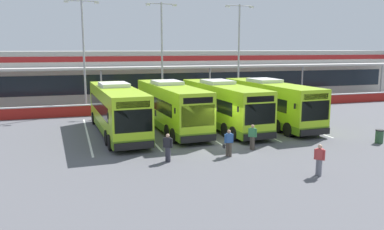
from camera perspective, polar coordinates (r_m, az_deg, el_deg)
ground_plane at (r=26.14m, az=4.45°, el=-4.39°), size 200.00×200.00×0.00m
terminal_building at (r=51.39m, az=-6.88°, el=5.93°), size 70.00×13.00×6.00m
red_barrier_wall at (r=39.59m, az=-3.43°, el=1.28°), size 60.00×0.40×1.10m
coach_bus_leftmost at (r=29.52m, az=-10.91°, el=0.63°), size 3.35×12.25×3.78m
coach_bus_left_centre at (r=30.90m, az=-3.13°, el=1.20°), size 3.35×12.25×3.78m
coach_bus_centre at (r=31.58m, az=4.43°, el=1.37°), size 3.35×12.25×3.78m
coach_bus_right_centre at (r=33.51m, az=11.25°, el=1.69°), size 3.35×12.25×3.78m
bay_stripe_far_west at (r=30.18m, az=-15.00°, el=-2.77°), size 0.14×13.00×0.01m
bay_stripe_west at (r=30.63m, az=-7.13°, el=-2.33°), size 0.14×13.00×0.01m
bay_stripe_mid_west at (r=31.64m, az=0.37°, el=-1.87°), size 0.14×13.00×0.01m
bay_stripe_centre at (r=33.15m, az=7.29°, el=-1.41°), size 0.14×13.00×0.01m
bay_stripe_mid_east at (r=35.10m, az=13.53°, el=-0.98°), size 0.14×13.00×0.01m
pedestrian_with_handbag at (r=23.29m, az=5.35°, el=-3.99°), size 0.64×0.39×1.62m
pedestrian_in_dark_coat at (r=22.17m, az=-3.54°, el=-4.63°), size 0.51×0.41×1.62m
pedestrian_child at (r=20.76m, az=18.09°, el=-6.10°), size 0.43×0.46×1.62m
pedestrian_near_bin at (r=25.00m, az=8.81°, el=-3.07°), size 0.48×0.42×1.62m
lamp_post_west at (r=40.18m, az=-15.54°, el=9.28°), size 3.24×0.28×11.00m
lamp_post_centre at (r=41.43m, az=-4.41°, el=9.60°), size 3.24×0.28×11.00m
lamp_post_east at (r=43.47m, az=6.85°, el=9.57°), size 3.24×0.28×11.00m
litter_bin at (r=29.38m, az=25.66°, el=-2.82°), size 0.54×0.54×0.93m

